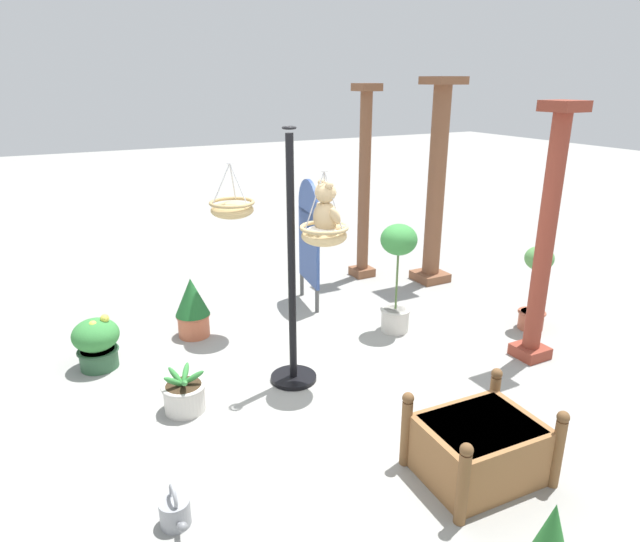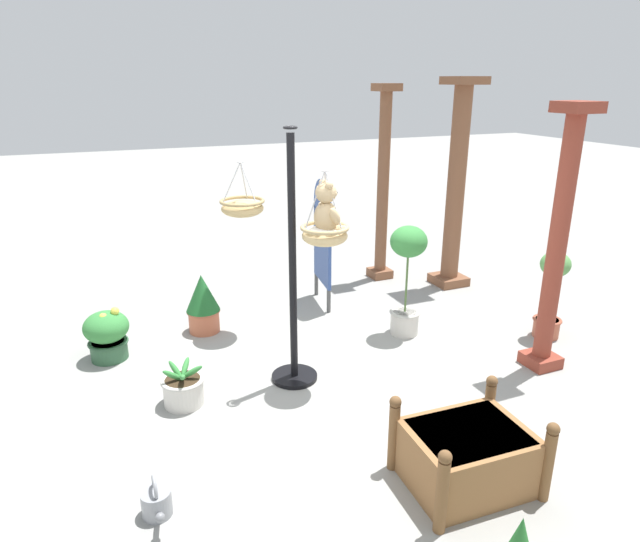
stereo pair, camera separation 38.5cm
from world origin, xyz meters
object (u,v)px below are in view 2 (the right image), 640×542
object	(u,v)px
display_pole_central	(293,309)
display_sign_board	(322,232)
hanging_basket_left_high	(242,207)
greenhouse_pillar_left	(456,190)
teddy_bear	(327,211)
potted_plant_conical_shrub	(107,334)
greenhouse_pillar_right	(383,189)
greenhouse_pillar_far_back	(557,249)
potted_plant_small_succulent	(407,271)
wooden_planter_box	(467,455)
potted_plant_tall_leafy	(183,388)
potted_plant_fern_front	(551,292)
potted_plant_flowering_red	(203,303)
hanging_basket_with_teddy	(325,234)
watering_can	(157,503)

from	to	relation	value
display_pole_central	display_sign_board	world-z (taller)	display_pole_central
hanging_basket_left_high	greenhouse_pillar_left	world-z (taller)	greenhouse_pillar_left
display_pole_central	teddy_bear	xyz separation A→B (m)	(0.15, 0.27, 0.93)
teddy_bear	potted_plant_conical_shrub	bearing A→B (deg)	-123.91
potted_plant_conical_shrub	greenhouse_pillar_right	bearing A→B (deg)	106.45
greenhouse_pillar_left	greenhouse_pillar_far_back	world-z (taller)	greenhouse_pillar_left
greenhouse_pillar_left	potted_plant_conical_shrub	size ratio (longest dim) A/B	4.91
greenhouse_pillar_left	potted_plant_small_succulent	size ratio (longest dim) A/B	2.21
display_pole_central	wooden_planter_box	bearing A→B (deg)	18.52
hanging_basket_left_high	potted_plant_tall_leafy	xyz separation A→B (m)	(1.28, -0.95, -1.29)
hanging_basket_left_high	greenhouse_pillar_left	size ratio (longest dim) A/B	0.21
potted_plant_fern_front	potted_plant_small_succulent	bearing A→B (deg)	-115.71
greenhouse_pillar_far_back	potted_plant_conical_shrub	bearing A→B (deg)	-114.73
potted_plant_conical_shrub	greenhouse_pillar_far_back	bearing A→B (deg)	65.27
potted_plant_small_succulent	hanging_basket_left_high	bearing A→B (deg)	-116.11
teddy_bear	wooden_planter_box	xyz separation A→B (m)	(1.69, 0.34, -1.43)
teddy_bear	potted_plant_flowering_red	xyz separation A→B (m)	(-1.55, -0.86, -1.31)
potted_plant_fern_front	hanging_basket_left_high	bearing A→B (deg)	-115.92
hanging_basket_with_teddy	potted_plant_small_succulent	bearing A→B (deg)	116.01
display_pole_central	potted_plant_flowering_red	distance (m)	1.56
greenhouse_pillar_left	watering_can	xyz separation A→B (m)	(2.93, -4.38, -1.24)
greenhouse_pillar_right	potted_plant_flowering_red	size ratio (longest dim) A/B	3.93
greenhouse_pillar_far_back	display_sign_board	xyz separation A→B (m)	(-2.37, -1.39, -0.29)
display_pole_central	greenhouse_pillar_left	size ratio (longest dim) A/B	0.85
display_sign_board	potted_plant_fern_front	bearing A→B (deg)	45.96
wooden_planter_box	teddy_bear	bearing A→B (deg)	-168.50
hanging_basket_with_teddy	potted_plant_conical_shrub	bearing A→B (deg)	-124.23
greenhouse_pillar_right	wooden_planter_box	size ratio (longest dim) A/B	2.86
display_pole_central	wooden_planter_box	world-z (taller)	display_pole_central
hanging_basket_with_teddy	potted_plant_fern_front	xyz separation A→B (m)	(0.08, 2.68, -0.93)
watering_can	wooden_planter_box	bearing A→B (deg)	75.58
hanging_basket_left_high	greenhouse_pillar_far_back	size ratio (longest dim) A/B	0.23
display_sign_board	potted_plant_conical_shrub	bearing A→B (deg)	-78.75
potted_plant_fern_front	potted_plant_small_succulent	size ratio (longest dim) A/B	0.79
wooden_planter_box	hanging_basket_with_teddy	bearing A→B (deg)	-167.76
potted_plant_fern_front	potted_plant_conical_shrub	world-z (taller)	potted_plant_fern_front
potted_plant_small_succulent	greenhouse_pillar_right	bearing A→B (deg)	159.62
hanging_basket_with_teddy	greenhouse_pillar_left	xyz separation A→B (m)	(-1.76, 2.67, -0.12)
potted_plant_flowering_red	potted_plant_small_succulent	size ratio (longest dim) A/B	0.54
potted_plant_fern_front	display_sign_board	distance (m)	2.73
greenhouse_pillar_right	potted_plant_flowering_red	distance (m)	3.03
teddy_bear	wooden_planter_box	world-z (taller)	teddy_bear
potted_plant_conical_shrub	potted_plant_fern_front	bearing A→B (deg)	73.46
greenhouse_pillar_right	potted_plant_tall_leafy	distance (m)	4.11
potted_plant_flowering_red	display_sign_board	size ratio (longest dim) A/B	0.43
watering_can	teddy_bear	bearing A→B (deg)	123.91
hanging_basket_with_teddy	watering_can	size ratio (longest dim) A/B	1.88
greenhouse_pillar_left	watering_can	world-z (taller)	greenhouse_pillar_left
display_pole_central	potted_plant_fern_front	distance (m)	2.95
hanging_basket_with_teddy	potted_plant_conical_shrub	world-z (taller)	hanging_basket_with_teddy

